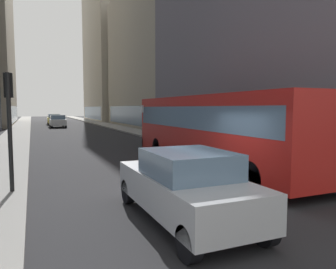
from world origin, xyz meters
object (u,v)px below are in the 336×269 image
at_px(car_silver_sedan, 185,185).
at_px(pedestrian_with_handbag, 244,138).
at_px(transit_bus, 213,126).
at_px(car_yellow_taxi, 54,119).
at_px(traffic_light_near, 9,112).
at_px(dalmatian_dog, 234,180).
at_px(car_white_van, 58,121).

xyz_separation_m(car_silver_sedan, pedestrian_with_handbag, (7.01, 7.25, 0.19)).
xyz_separation_m(transit_bus, pedestrian_with_handbag, (3.01, 1.87, -0.76)).
distance_m(transit_bus, car_yellow_taxi, 40.13).
bearing_deg(car_yellow_taxi, transit_bus, -84.28).
bearing_deg(traffic_light_near, dalmatian_dog, -25.68).
height_order(car_yellow_taxi, dalmatian_dog, car_yellow_taxi).
bearing_deg(transit_bus, dalmatian_dog, -113.93).
bearing_deg(traffic_light_near, car_silver_sedan, -46.41).
relative_size(car_silver_sedan, car_yellow_taxi, 0.93).
height_order(car_silver_sedan, car_white_van, same).
xyz_separation_m(transit_bus, car_silver_sedan, (-4.00, -5.38, -0.95)).
relative_size(car_silver_sedan, dalmatian_dog, 4.59).
height_order(transit_bus, traffic_light_near, traffic_light_near).
relative_size(pedestrian_with_handbag, traffic_light_near, 0.50).
distance_m(car_yellow_taxi, traffic_light_near, 41.61).
distance_m(car_silver_sedan, pedestrian_with_handbag, 10.09).
bearing_deg(transit_bus, traffic_light_near, -169.01).
bearing_deg(car_white_van, transit_bus, -82.99).
height_order(transit_bus, car_yellow_taxi, transit_bus).
bearing_deg(car_white_van, dalmatian_dog, -86.74).
height_order(transit_bus, pedestrian_with_handbag, transit_bus).
distance_m(car_silver_sedan, car_yellow_taxi, 45.30).
bearing_deg(car_silver_sedan, transit_bus, 53.38).
bearing_deg(dalmatian_dog, transit_bus, 66.07).
bearing_deg(pedestrian_with_handbag, car_yellow_taxi, 100.44).
relative_size(car_silver_sedan, pedestrian_with_handbag, 2.61).
relative_size(car_yellow_taxi, traffic_light_near, 1.39).
bearing_deg(car_white_van, car_silver_sedan, -90.00).
xyz_separation_m(dalmatian_dog, pedestrian_with_handbag, (4.91, 6.15, 0.50)).
xyz_separation_m(car_silver_sedan, car_white_van, (-0.00, 37.93, 0.00)).
xyz_separation_m(transit_bus, car_white_van, (-4.00, 32.55, -0.95)).
xyz_separation_m(pedestrian_with_handbag, traffic_light_near, (-10.71, -3.36, 1.42)).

